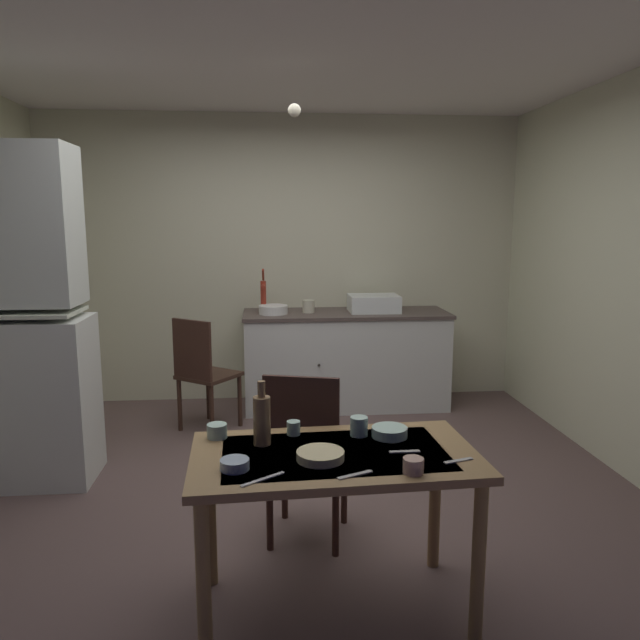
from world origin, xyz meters
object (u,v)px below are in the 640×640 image
Objects in this scene: hutch_cabinet at (17,329)px; mug_dark at (359,426)px; hand_pump at (263,294)px; serving_bowl_wide at (320,455)px; sink_basin at (374,303)px; dining_table at (335,475)px; mixing_bowl_counter at (273,310)px; glass_bottle at (262,419)px; chair_by_counter at (203,371)px; chair_far_side at (306,454)px.

hutch_cabinet reaches higher than mug_dark.
hand_pump reaches higher than serving_bowl_wide.
sink_basin is at bearing 28.92° from hutch_cabinet.
dining_table is at bearing -103.22° from sink_basin.
glass_bottle reaches higher than mixing_bowl_counter.
hutch_cabinet reaches higher than mixing_bowl_counter.
mixing_bowl_counter is at bearing 39.62° from hutch_cabinet.
dining_table is at bearing -85.54° from mixing_bowl_counter.
mixing_bowl_counter is 2.85m from dining_table.
hand_pump is at bearing 51.64° from chair_by_counter.
serving_bowl_wide is at bearing -133.70° from dining_table.
hutch_cabinet is 2.05m from chair_far_side.
chair_by_counter is (-0.70, 1.76, -0.00)m from chair_far_side.
dining_table is at bearing -22.15° from glass_bottle.
glass_bottle is at bearing 140.90° from serving_bowl_wide.
mug_dark is 0.44m from glass_bottle.
serving_bowl_wide is at bearing -85.42° from hand_pump.
chair_by_counter is at bearing -137.81° from mixing_bowl_counter.
mixing_bowl_counter reaches higher than mug_dark.
chair_by_counter is 4.72× the size of serving_bowl_wide.
dining_table is (0.31, -2.93, -0.41)m from hand_pump.
mixing_bowl_counter is 0.21× the size of dining_table.
mixing_bowl_counter is 0.90× the size of glass_bottle.
hand_pump is at bearing 131.76° from mixing_bowl_counter.
mug_dark reaches higher than serving_bowl_wide.
chair_by_counter is at bearing 102.49° from glass_bottle.
hand_pump is at bearing 99.08° from mug_dark.
hutch_cabinet is 1.75× the size of dining_table.
hutch_cabinet reaches higher than sink_basin.
chair_far_side is 0.60m from glass_bottle.
serving_bowl_wide is at bearing -88.25° from chair_far_side.
hutch_cabinet is 2.32× the size of chair_by_counter.
sink_basin reaches higher than chair_far_side.
chair_far_side reaches higher than mug_dark.
serving_bowl_wide is (0.24, -3.00, -0.29)m from hand_pump.
hutch_cabinet reaches higher than serving_bowl_wide.
chair_by_counter is 10.79× the size of mug_dark.
hutch_cabinet is 2.88m from sink_basin.
dining_table is 14.31× the size of mug_dark.
hutch_cabinet reaches higher than hand_pump.
sink_basin is 2.93m from glass_bottle.
sink_basin reaches higher than glass_bottle.
mixing_bowl_counter reaches higher than chair_by_counter.
glass_bottle is at bearing -91.71° from mixing_bowl_counter.
chair_by_counter is at bearing 108.77° from dining_table.
hutch_cabinet is at bearing 146.58° from mug_dark.
serving_bowl_wide is (0.02, -0.63, 0.25)m from chair_far_side.
hutch_cabinet is at bearing -151.08° from sink_basin.
hand_pump is 2.78m from mug_dark.
glass_bottle is at bearing -41.68° from hutch_cabinet.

